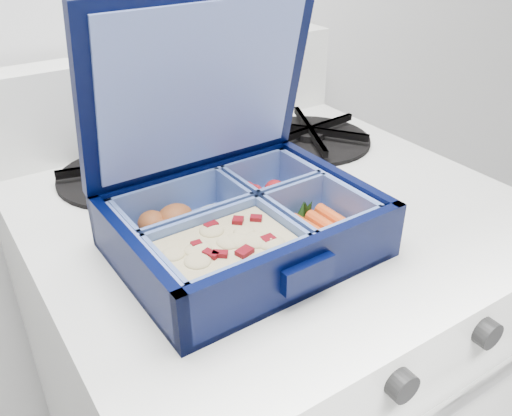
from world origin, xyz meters
TOP-DOWN VIEW (x-y plane):
  - bento_box at (0.30, 1.63)m, footprint 0.25×0.20m
  - burner_grate at (0.53, 1.81)m, footprint 0.20×0.20m
  - burner_grate_rear at (0.26, 1.85)m, footprint 0.21×0.21m
  - fork at (0.38, 1.78)m, footprint 0.12×0.14m

SIDE VIEW (x-z plane):
  - fork at x=0.38m, z-range 0.82..0.83m
  - burner_grate_rear at x=0.26m, z-range 0.82..0.84m
  - burner_grate at x=0.53m, z-range 0.82..0.85m
  - bento_box at x=0.30m, z-range 0.82..0.88m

